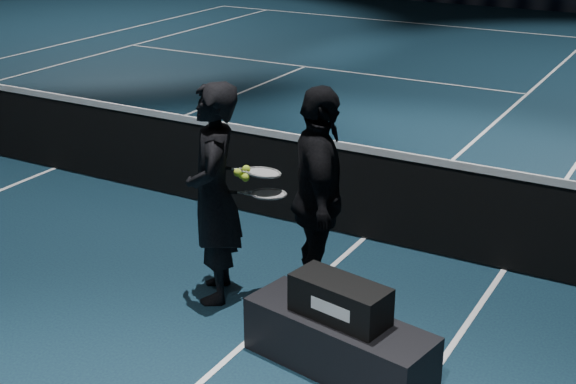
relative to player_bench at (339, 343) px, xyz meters
name	(u,v)px	position (x,y,z in m)	size (l,w,h in m)	color
floor	(55,168)	(-4.87, 2.13, -0.21)	(36.00, 36.00, 0.00)	black
court_lines	(55,168)	(-4.87, 2.13, -0.21)	(10.98, 23.78, 0.01)	white
net_mesh	(51,133)	(-4.87, 2.13, 0.24)	(12.80, 0.02, 0.86)	black
net_tape	(47,95)	(-4.87, 2.13, 0.70)	(12.80, 0.03, 0.07)	white
player_bench	(339,343)	(0.00, 0.00, 0.00)	(1.41, 0.47, 0.42)	black
racket_bag	(340,300)	(0.00, 0.00, 0.35)	(0.70, 0.30, 0.28)	black
bag_signature	(330,309)	(0.00, -0.15, 0.35)	(0.33, 0.00, 0.09)	white
player_a	(214,194)	(-1.38, 0.48, 0.71)	(0.67, 0.44, 1.84)	black
player_b	(319,199)	(-0.59, 0.80, 0.71)	(1.08, 0.45, 1.84)	black
racket_lower	(269,194)	(-0.96, 0.65, 0.73)	(0.68, 0.22, 0.03)	black
racket_upper	(263,172)	(-1.02, 0.67, 0.90)	(0.68, 0.22, 0.03)	black
tennis_balls	(245,174)	(-1.14, 0.58, 0.89)	(0.12, 0.10, 0.12)	#C5E430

